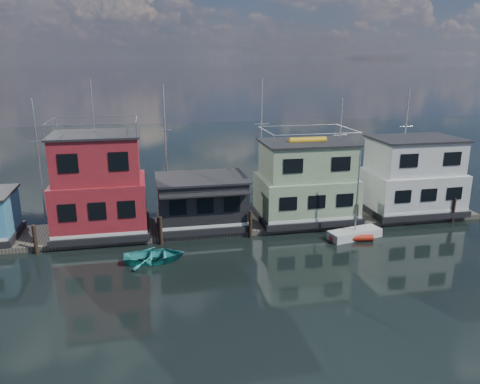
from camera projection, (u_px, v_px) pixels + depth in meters
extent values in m
plane|color=black|center=(235.00, 296.00, 27.97)|extent=(160.00, 160.00, 0.00)
cube|color=#595147|center=(208.00, 226.00, 39.22)|extent=(48.00, 5.00, 0.40)
cube|color=black|center=(103.00, 228.00, 37.47)|extent=(7.40, 5.90, 0.50)
cube|color=maroon|center=(101.00, 203.00, 36.89)|extent=(7.00, 5.50, 3.74)
cube|color=maroon|center=(97.00, 158.00, 35.90)|extent=(6.30, 4.95, 3.46)
cube|color=black|center=(95.00, 134.00, 35.40)|extent=(6.65, 5.23, 0.16)
cylinder|color=silver|center=(92.00, 107.00, 34.83)|extent=(0.08, 0.08, 4.00)
cube|color=black|center=(202.00, 221.00, 39.00)|extent=(7.40, 5.40, 0.50)
cube|color=black|center=(202.00, 199.00, 38.47)|extent=(7.00, 5.00, 3.40)
cube|color=black|center=(201.00, 178.00, 37.98)|extent=(7.30, 5.30, 0.16)
cube|color=black|center=(206.00, 194.00, 35.50)|extent=(7.00, 1.20, 0.12)
cube|color=black|center=(305.00, 214.00, 40.73)|extent=(8.40, 5.90, 0.50)
cube|color=#8FAB80|center=(306.00, 194.00, 40.23)|extent=(8.00, 5.50, 3.12)
cube|color=#8FAB80|center=(307.00, 160.00, 39.41)|extent=(7.20, 4.95, 2.88)
cube|color=black|center=(308.00, 142.00, 38.99)|extent=(7.60, 5.23, 0.16)
cylinder|color=gold|center=(308.00, 140.00, 38.94)|extent=(3.20, 0.56, 0.56)
cube|color=black|center=(409.00, 207.00, 42.64)|extent=(8.40, 5.90, 0.50)
cube|color=silver|center=(411.00, 188.00, 42.14)|extent=(8.00, 5.50, 3.12)
cube|color=silver|center=(414.00, 156.00, 41.32)|extent=(7.20, 4.95, 2.88)
cube|color=black|center=(416.00, 139.00, 40.91)|extent=(7.60, 5.23, 0.16)
cylinder|color=#2D2116|center=(35.00, 239.00, 33.84)|extent=(0.28, 0.28, 2.20)
cylinder|color=#2D2116|center=(161.00, 231.00, 35.57)|extent=(0.28, 0.28, 2.20)
cylinder|color=#2D2116|center=(250.00, 224.00, 36.91)|extent=(0.28, 0.28, 2.20)
cylinder|color=#2D2116|center=(356.00, 217.00, 38.63)|extent=(0.28, 0.28, 2.20)
cylinder|color=#2D2116|center=(453.00, 210.00, 40.36)|extent=(0.28, 0.28, 2.20)
cylinder|color=silver|center=(39.00, 159.00, 40.81)|extent=(0.16, 0.16, 10.50)
cylinder|color=silver|center=(37.00, 141.00, 40.38)|extent=(1.40, 0.06, 0.06)
cylinder|color=silver|center=(166.00, 149.00, 42.78)|extent=(0.16, 0.16, 11.50)
cylinder|color=silver|center=(165.00, 130.00, 42.30)|extent=(1.40, 0.06, 0.06)
cylinder|color=silver|center=(261.00, 143.00, 44.43)|extent=(0.16, 0.16, 12.00)
cylinder|color=silver|center=(261.00, 124.00, 43.94)|extent=(1.40, 0.06, 0.06)
cylinder|color=silver|center=(339.00, 150.00, 46.24)|extent=(0.16, 0.16, 10.00)
cylinder|color=silver|center=(340.00, 135.00, 45.83)|extent=(1.40, 0.06, 0.06)
cylinder|color=silver|center=(404.00, 143.00, 47.44)|extent=(0.16, 0.16, 11.00)
cylinder|color=silver|center=(406.00, 126.00, 46.99)|extent=(1.40, 0.06, 0.06)
cylinder|color=#AF2212|center=(351.00, 238.00, 36.37)|extent=(3.44, 1.02, 0.50)
imported|color=teal|center=(155.00, 256.00, 32.66)|extent=(4.26, 3.04, 0.88)
cube|color=beige|center=(355.00, 234.00, 37.04)|extent=(4.55, 2.36, 0.67)
cylinder|color=silver|center=(358.00, 192.00, 36.10)|extent=(0.12, 0.12, 6.17)
cube|color=silver|center=(356.00, 216.00, 36.63)|extent=(0.34, 1.33, 0.05)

